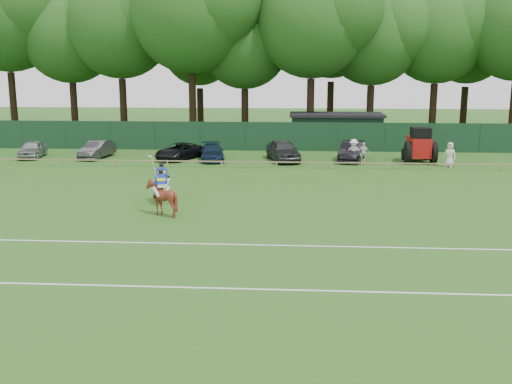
# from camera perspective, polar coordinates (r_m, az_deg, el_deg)

# --- Properties ---
(ground) EXTENTS (160.00, 160.00, 0.00)m
(ground) POSITION_cam_1_polar(r_m,az_deg,el_deg) (25.92, -1.55, -4.39)
(ground) COLOR #1E4C14
(ground) RESTS_ON ground
(horse_dark) EXTENTS (1.25, 2.03, 1.60)m
(horse_dark) POSITION_cam_1_polar(r_m,az_deg,el_deg) (32.87, -8.93, 0.42)
(horse_dark) COLOR black
(horse_dark) RESTS_ON ground
(horse_chestnut) EXTENTS (1.84, 1.96, 1.79)m
(horse_chestnut) POSITION_cam_1_polar(r_m,az_deg,el_deg) (29.92, -8.98, -0.54)
(horse_chestnut) COLOR maroon
(horse_chestnut) RESTS_ON ground
(sedan_silver) EXTENTS (2.21, 4.23, 1.38)m
(sedan_silver) POSITION_cam_1_polar(r_m,az_deg,el_deg) (51.48, -20.51, 3.84)
(sedan_silver) COLOR #9C9FA1
(sedan_silver) RESTS_ON ground
(sedan_grey) EXTENTS (1.98, 4.38, 1.40)m
(sedan_grey) POSITION_cam_1_polar(r_m,az_deg,el_deg) (49.74, -14.89, 3.95)
(sedan_grey) COLOR #2E2E30
(sedan_grey) RESTS_ON ground
(suv_black) EXTENTS (3.70, 5.07, 1.28)m
(suv_black) POSITION_cam_1_polar(r_m,az_deg,el_deg) (47.79, -7.36, 3.87)
(suv_black) COLOR black
(suv_black) RESTS_ON ground
(sedan_navy) EXTENTS (2.49, 4.61, 1.27)m
(sedan_navy) POSITION_cam_1_polar(r_m,az_deg,el_deg) (46.97, -4.20, 3.79)
(sedan_navy) COLOR #122239
(sedan_navy) RESTS_ON ground
(hatch_grey) EXTENTS (3.16, 5.19, 1.65)m
(hatch_grey) POSITION_cam_1_polar(r_m,az_deg,el_deg) (46.59, 2.59, 3.98)
(hatch_grey) COLOR #303133
(hatch_grey) RESTS_ON ground
(estate_black) EXTENTS (2.59, 4.92, 1.54)m
(estate_black) POSITION_cam_1_polar(r_m,az_deg,el_deg) (47.26, 9.14, 3.88)
(estate_black) COLOR black
(estate_black) RESTS_ON ground
(spectator_left) EXTENTS (1.31, 0.87, 1.89)m
(spectator_left) POSITION_cam_1_polar(r_m,az_deg,el_deg) (45.62, 9.28, 3.81)
(spectator_left) COLOR silver
(spectator_left) RESTS_ON ground
(spectator_mid) EXTENTS (0.99, 0.45, 1.65)m
(spectator_mid) POSITION_cam_1_polar(r_m,az_deg,el_deg) (45.88, 10.17, 3.68)
(spectator_mid) COLOR silver
(spectator_mid) RESTS_ON ground
(spectator_right) EXTENTS (1.06, 0.96, 1.82)m
(spectator_right) POSITION_cam_1_polar(r_m,az_deg,el_deg) (45.96, 17.97, 3.40)
(spectator_right) COLOR silver
(spectator_right) RESTS_ON ground
(rider_dark) EXTENTS (0.93, 0.47, 1.41)m
(rider_dark) POSITION_cam_1_polar(r_m,az_deg,el_deg) (32.72, -8.97, 1.66)
(rider_dark) COLOR silver
(rider_dark) RESTS_ON ground
(rider_chestnut) EXTENTS (0.98, 0.52, 2.05)m
(rider_chestnut) POSITION_cam_1_polar(r_m,az_deg,el_deg) (29.74, -9.03, 0.94)
(rider_chestnut) COLOR silver
(rider_chestnut) RESTS_ON ground
(pitch_lines) EXTENTS (60.00, 5.10, 0.01)m
(pitch_lines) POSITION_cam_1_polar(r_m,az_deg,el_deg) (22.60, -2.37, -6.87)
(pitch_lines) COLOR silver
(pitch_lines) RESTS_ON ground
(pitch_rail) EXTENTS (62.10, 0.10, 0.50)m
(pitch_rail) POSITION_cam_1_polar(r_m,az_deg,el_deg) (43.37, 0.65, 2.88)
(pitch_rail) COLOR #997F5B
(pitch_rail) RESTS_ON ground
(perimeter_fence) EXTENTS (92.08, 0.08, 2.50)m
(perimeter_fence) POSITION_cam_1_polar(r_m,az_deg,el_deg) (52.16, 1.20, 5.31)
(perimeter_fence) COLOR #14351E
(perimeter_fence) RESTS_ON ground
(utility_shed) EXTENTS (8.40, 4.40, 3.04)m
(utility_shed) POSITION_cam_1_polar(r_m,az_deg,el_deg) (55.18, 7.61, 5.88)
(utility_shed) COLOR #14331E
(utility_shed) RESTS_ON ground
(tree_row) EXTENTS (96.00, 12.00, 21.00)m
(tree_row) POSITION_cam_1_polar(r_m,az_deg,el_deg) (60.20, 3.45, 4.99)
(tree_row) COLOR #26561C
(tree_row) RESTS_ON ground
(tractor) EXTENTS (2.26, 3.22, 2.71)m
(tractor) POSITION_cam_1_polar(r_m,az_deg,el_deg) (47.42, 15.28, 4.26)
(tractor) COLOR #9F110E
(tractor) RESTS_ON ground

